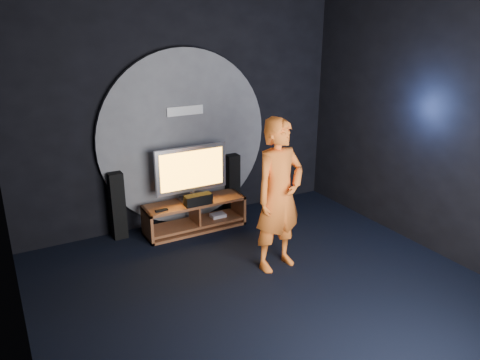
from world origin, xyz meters
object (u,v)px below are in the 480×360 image
object	(u,v)px
subwoofer	(279,196)
tower_speaker_right	(232,184)
player	(279,195)
tv	(191,171)
tower_speaker_left	(117,205)
media_console	(195,217)

from	to	relation	value
subwoofer	tower_speaker_right	bearing A→B (deg)	171.71
player	tv	bearing A→B (deg)	99.26
tower_speaker_left	tv	bearing A→B (deg)	-12.54
tower_speaker_left	tower_speaker_right	size ratio (longest dim) A/B	1.00
media_console	tower_speaker_left	distance (m)	1.13
tower_speaker_right	player	bearing A→B (deg)	-99.42
tower_speaker_right	player	world-z (taller)	player
tv	subwoofer	distance (m)	1.77
tower_speaker_left	subwoofer	xyz separation A→B (m)	(2.66, -0.12, -0.33)
player	tower_speaker_right	bearing A→B (deg)	72.53
tower_speaker_right	subwoofer	size ratio (longest dim) A/B	3.06
media_console	tower_speaker_right	distance (m)	0.88
media_console	tower_speaker_right	size ratio (longest dim) A/B	1.53
media_console	tv	bearing A→B (deg)	95.72
tower_speaker_left	tower_speaker_right	distance (m)	1.83
tower_speaker_left	player	world-z (taller)	player
media_console	tower_speaker_right	xyz separation A→B (m)	(0.77, 0.30, 0.29)
player	subwoofer	bearing A→B (deg)	47.85
tower_speaker_left	player	size ratio (longest dim) A/B	0.51
tower_speaker_right	player	distance (m)	1.87
tower_speaker_right	media_console	bearing A→B (deg)	-158.80
tv	subwoofer	xyz separation A→B (m)	(1.61, 0.11, -0.73)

